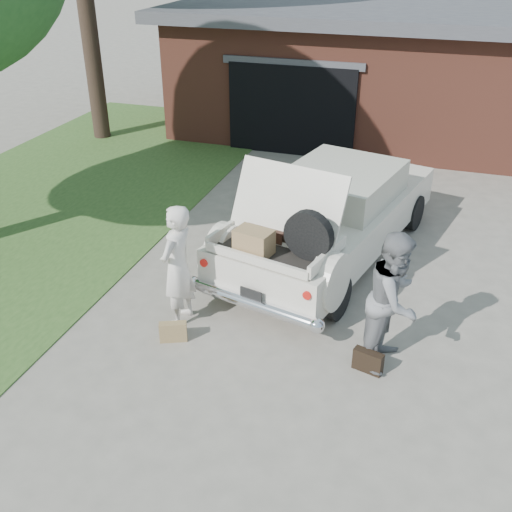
% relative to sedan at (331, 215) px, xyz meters
% --- Properties ---
extents(ground, '(90.00, 90.00, 0.00)m').
position_rel_sedan_xyz_m(ground, '(-0.58, -2.96, -0.77)').
color(ground, gray).
rests_on(ground, ground).
extents(grass_strip, '(6.00, 16.00, 0.02)m').
position_rel_sedan_xyz_m(grass_strip, '(-6.08, 0.04, -0.76)').
color(grass_strip, '#2D4C1E').
rests_on(grass_strip, ground).
extents(house, '(12.80, 7.80, 3.30)m').
position_rel_sedan_xyz_m(house, '(0.40, 8.52, 0.90)').
color(house, brown).
rests_on(house, ground).
extents(sedan, '(3.18, 5.59, 2.09)m').
position_rel_sedan_xyz_m(sedan, '(0.00, 0.00, 0.00)').
color(sedan, beige).
rests_on(sedan, ground).
extents(woman_left, '(0.51, 0.71, 1.83)m').
position_rel_sedan_xyz_m(woman_left, '(-1.64, -2.66, 0.14)').
color(woman_left, silver).
rests_on(woman_left, ground).
extents(woman_right, '(0.92, 1.06, 1.88)m').
position_rel_sedan_xyz_m(woman_right, '(1.36, -2.63, 0.16)').
color(woman_right, slate).
rests_on(woman_right, ground).
extents(suitcase_left, '(0.40, 0.26, 0.29)m').
position_rel_sedan_xyz_m(suitcase_left, '(-1.53, -3.15, -0.63)').
color(suitcase_left, '#987B4D').
rests_on(suitcase_left, ground).
extents(suitcase_right, '(0.41, 0.22, 0.30)m').
position_rel_sedan_xyz_m(suitcase_right, '(1.14, -2.96, -0.62)').
color(suitcase_right, black).
rests_on(suitcase_right, ground).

